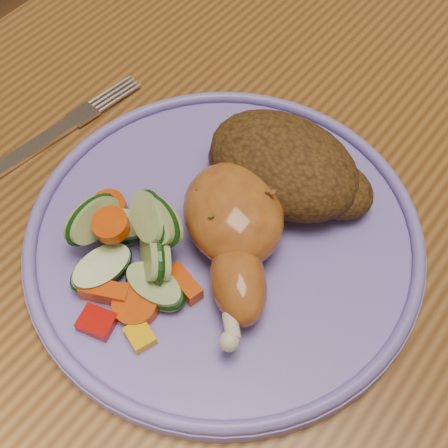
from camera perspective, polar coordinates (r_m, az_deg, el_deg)
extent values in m
cube|color=brown|center=(0.52, 14.20, -2.57)|extent=(0.90, 1.40, 0.04)
cube|color=brown|center=(1.31, 9.70, 16.80)|extent=(0.06, 0.06, 0.71)
cylinder|color=#4C2D16|center=(1.19, 10.30, 0.57)|extent=(0.04, 0.04, 0.41)
cylinder|color=#4C2D16|center=(1.42, 18.04, 10.01)|extent=(0.04, 0.04, 0.41)
cylinder|color=#6D61B9|center=(0.48, 0.00, -1.41)|extent=(0.31, 0.31, 0.01)
torus|color=#6D61B9|center=(0.47, 0.00, -0.69)|extent=(0.30, 0.30, 0.01)
ellipsoid|color=#A75E23|center=(0.46, 0.86, 0.99)|extent=(0.12, 0.11, 0.05)
ellipsoid|color=#A75E23|center=(0.44, 1.33, -5.16)|extent=(0.08, 0.08, 0.04)
sphere|color=beige|center=(0.42, 0.46, -10.68)|extent=(0.01, 0.01, 0.01)
ellipsoid|color=#482F12|center=(0.49, 5.46, 5.48)|extent=(0.13, 0.09, 0.06)
ellipsoid|color=#482F12|center=(0.49, 10.09, 3.21)|extent=(0.06, 0.05, 0.03)
ellipsoid|color=#482F12|center=(0.51, 1.39, 5.97)|extent=(0.05, 0.05, 0.03)
cube|color=#A50A05|center=(0.45, -11.55, -8.78)|extent=(0.03, 0.03, 0.01)
cube|color=#E5A507|center=(0.44, -7.68, -10.10)|extent=(0.02, 0.02, 0.01)
cylinder|color=#D44207|center=(0.49, -10.67, 0.86)|extent=(0.03, 0.03, 0.02)
cube|color=#D44207|center=(0.45, -3.63, -5.46)|extent=(0.03, 0.02, 0.01)
cube|color=#D44207|center=(0.45, -10.83, -6.12)|extent=(0.04, 0.03, 0.01)
cylinder|color=#D44207|center=(0.45, -10.30, -0.09)|extent=(0.03, 0.03, 0.02)
cylinder|color=#D44207|center=(0.45, -8.06, -7.29)|extent=(0.03, 0.03, 0.02)
cylinder|color=#D44207|center=(0.49, -10.48, 1.44)|extent=(0.03, 0.03, 0.02)
cylinder|color=#A7BD7A|center=(0.45, -6.67, 0.55)|extent=(0.06, 0.06, 0.04)
cylinder|color=#A7BD7A|center=(0.47, -12.02, 0.41)|extent=(0.04, 0.05, 0.05)
cylinder|color=#A7BD7A|center=(0.45, -6.34, -5.73)|extent=(0.05, 0.05, 0.02)
cylinder|color=#A7BD7A|center=(0.48, -9.45, -0.31)|extent=(0.06, 0.06, 0.02)
cylinder|color=#A7BD7A|center=(0.46, -11.15, -3.98)|extent=(0.06, 0.05, 0.03)
cylinder|color=#A7BD7A|center=(0.45, -6.32, -2.61)|extent=(0.05, 0.05, 0.05)
cylinder|color=#A7BD7A|center=(0.45, -6.10, 0.39)|extent=(0.06, 0.05, 0.04)
cube|color=silver|center=(0.56, -18.30, 5.85)|extent=(0.03, 0.13, 0.00)
cube|color=silver|center=(0.58, -12.75, 9.77)|extent=(0.03, 0.08, 0.00)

